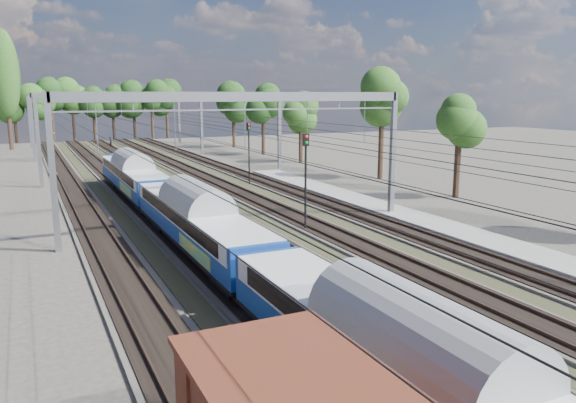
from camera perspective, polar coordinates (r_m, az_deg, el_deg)
name	(u,v)px	position (r m, az deg, el deg)	size (l,w,h in m)	color
track_bed	(186,194)	(51.08, -10.35, 0.80)	(21.00, 130.00, 0.34)	#47423A
platform	(497,244)	(35.42, 20.50, -4.09)	(3.00, 70.00, 0.30)	gray
catenary	(166,119)	(57.91, -12.25, 8.18)	(25.65, 130.00, 9.00)	gray
tree_belt	(151,98)	(97.27, -13.71, 10.17)	(39.53, 98.33, 11.91)	black
poplar	(5,75)	(101.70, -26.82, 11.42)	(4.40, 4.40, 19.04)	black
emu_train	(198,215)	(31.10, -9.12, -1.36)	(2.74, 57.99, 4.00)	black
worker	(111,142)	(99.60, -17.56, 5.77)	(0.66, 0.43, 1.81)	black
signal_near	(306,170)	(36.31, 1.81, 3.21)	(0.42, 0.38, 6.38)	black
signal_far	(249,146)	(55.66, -3.99, 5.69)	(0.43, 0.39, 6.13)	black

